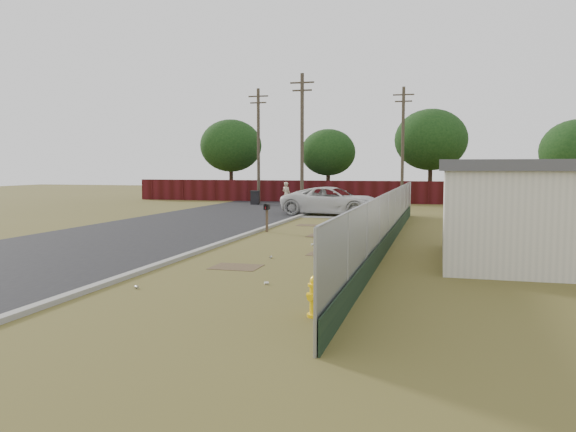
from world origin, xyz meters
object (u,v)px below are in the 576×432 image
(mailbox, at_px, (267,209))
(pedestrian, at_px, (286,194))
(trash_bin, at_px, (255,197))
(fire_hydrant, at_px, (316,296))
(pickup_truck, at_px, (333,201))

(mailbox, height_order, pedestrian, pedestrian)
(mailbox, height_order, trash_bin, mailbox)
(fire_hydrant, distance_m, mailbox, 14.42)
(fire_hydrant, xyz_separation_m, pedestrian, (-8.68, 29.33, 0.51))
(mailbox, bearing_deg, pickup_truck, 82.61)
(pickup_truck, bearing_deg, pedestrian, 44.18)
(fire_hydrant, bearing_deg, mailbox, 111.15)
(mailbox, bearing_deg, fire_hydrant, -68.85)
(pedestrian, bearing_deg, fire_hydrant, 124.09)
(pickup_truck, relative_size, pedestrian, 3.38)
(pedestrian, bearing_deg, trash_bin, -8.59)
(trash_bin, bearing_deg, mailbox, -69.75)
(fire_hydrant, bearing_deg, pedestrian, 106.48)
(pickup_truck, distance_m, pedestrian, 7.99)
(mailbox, distance_m, pedestrian, 16.27)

